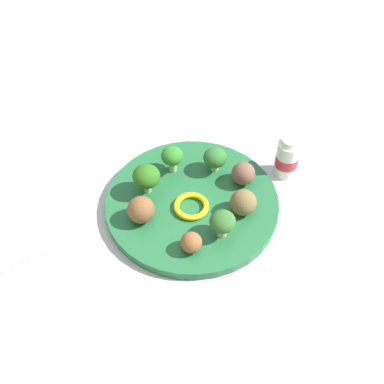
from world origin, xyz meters
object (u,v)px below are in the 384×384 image
at_px(broccoli_floret_center, 171,157).
at_px(knife, 20,239).
at_px(meatball_center, 141,209).
at_px(plate, 192,203).
at_px(broccoli_floret_front_left, 223,222).
at_px(pepper_ring_mid_right, 191,206).
at_px(meatball_back_right, 244,175).
at_px(broccoli_floret_back_right, 215,158).
at_px(napkin, 28,248).
at_px(fork, 25,256).
at_px(meatball_back_left, 191,242).
at_px(meatball_mid_left, 243,202).
at_px(yogurt_bottle, 287,158).
at_px(broccoli_floret_far_rim, 146,177).

bearing_deg(broccoli_floret_center, knife, 5.19).
bearing_deg(meatball_center, plate, 178.78).
distance_m(broccoli_floret_front_left, pepper_ring_mid_right, 0.07).
distance_m(pepper_ring_mid_right, knife, 0.27).
bearing_deg(meatball_back_right, broccoli_floret_center, -39.58).
xyz_separation_m(broccoli_floret_back_right, napkin, (0.33, 0.01, -0.04)).
bearing_deg(fork, knife, -90.61).
bearing_deg(meatball_back_left, napkin, -28.50).
distance_m(meatball_mid_left, yogurt_bottle, 0.13).
bearing_deg(meatball_back_right, meatball_center, -1.48).
height_order(broccoli_floret_front_left, meatball_back_left, broccoli_floret_front_left).
bearing_deg(broccoli_floret_front_left, broccoli_floret_far_rim, -62.55).
height_order(pepper_ring_mid_right, fork, pepper_ring_mid_right).
bearing_deg(broccoli_floret_far_rim, knife, -0.40).
bearing_deg(broccoli_floret_far_rim, yogurt_bottle, 168.20).
bearing_deg(knife, broccoli_floret_center, -174.81).
xyz_separation_m(broccoli_floret_center, meatball_center, (0.08, 0.07, -0.01)).
bearing_deg(broccoli_floret_center, broccoli_floret_far_rim, 25.13).
relative_size(broccoli_floret_front_left, meatball_back_left, 1.43).
xyz_separation_m(knife, yogurt_bottle, (-0.45, 0.05, 0.03)).
relative_size(broccoli_floret_far_rim, meatball_mid_left, 1.24).
xyz_separation_m(broccoli_floret_front_left, meatball_back_left, (0.05, 0.00, -0.01)).
bearing_deg(napkin, pepper_ring_mid_right, 169.29).
relative_size(broccoli_floret_front_left, knife, 0.32).
height_order(broccoli_floret_far_rim, meatball_back_right, broccoli_floret_far_rim).
height_order(plate, broccoli_floret_back_right, broccoli_floret_back_right).
xyz_separation_m(plate, meatball_center, (0.09, -0.00, 0.03)).
bearing_deg(meatball_mid_left, meatball_back_left, 16.21).
relative_size(plate, knife, 1.93).
bearing_deg(broccoli_floret_center, pepper_ring_mid_right, 85.89).
relative_size(pepper_ring_mid_right, fork, 0.47).
height_order(broccoli_floret_center, fork, broccoli_floret_center).
height_order(napkin, fork, fork).
distance_m(broccoli_floret_center, napkin, 0.27).
distance_m(meatball_back_right, meatball_back_left, 0.16).
height_order(broccoli_floret_center, napkin, broccoli_floret_center).
relative_size(broccoli_floret_back_right, pepper_ring_mid_right, 0.78).
relative_size(meatball_back_left, yogurt_bottle, 0.42).
height_order(meatball_mid_left, pepper_ring_mid_right, meatball_mid_left).
xyz_separation_m(broccoli_floret_back_right, meatball_back_right, (-0.03, 0.05, -0.01)).
bearing_deg(plate, meatball_mid_left, 138.32).
distance_m(plate, knife, 0.27).
bearing_deg(plate, meatball_center, -1.22).
xyz_separation_m(plate, napkin, (0.26, -0.03, -0.01)).
height_order(meatball_back_right, fork, meatball_back_right).
xyz_separation_m(meatball_back_left, yogurt_bottle, (-0.22, -0.09, 0.00)).
bearing_deg(broccoli_floret_front_left, plate, -82.03).
xyz_separation_m(meatball_center, knife, (0.18, -0.05, -0.03)).
bearing_deg(yogurt_bottle, broccoli_floret_far_rim, -11.80).
bearing_deg(meatball_mid_left, pepper_ring_mid_right, -30.17).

